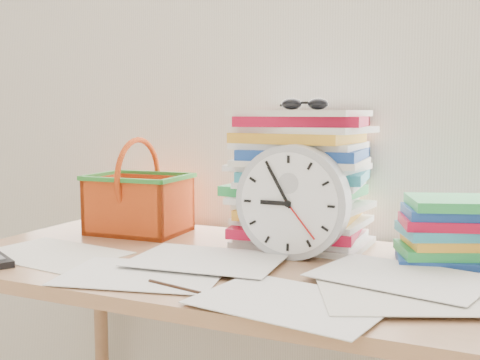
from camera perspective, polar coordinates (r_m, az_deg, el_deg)
The scene contains 9 objects.
curtain at distance 1.73m, azimuth 5.67°, elevation 13.30°, with size 2.40×0.01×2.50m, color silver.
desk at distance 1.42m, azimuth 0.25°, elevation -10.61°, with size 1.40×0.70×0.75m.
paper_stack at distance 1.56m, azimuth 5.69°, elevation 0.19°, with size 0.35×0.29×0.35m, color white, non-canonical shape.
clock at distance 1.41m, azimuth 5.01°, elevation -2.08°, with size 0.27×0.27×0.05m, color #B2B4B8.
sunglasses at distance 1.54m, azimuth 6.16°, elevation 7.18°, with size 0.14×0.11×0.03m, color black, non-canonical shape.
book_stack at distance 1.44m, azimuth 19.56°, elevation -4.60°, with size 0.26×0.20×0.15m, color white, non-canonical shape.
basket at distance 1.73m, azimuth -9.59°, elevation -0.61°, with size 0.27×0.21×0.27m, color #E35016, non-canonical shape.
pen at distance 1.19m, azimuth -6.28°, elevation -10.07°, with size 0.01×0.01×0.13m, color black.
scattered_papers at distance 1.40m, azimuth 0.25°, elevation -7.46°, with size 1.26×0.42×0.02m, color white, non-canonical shape.
Camera 1 is at (0.57, 0.36, 1.09)m, focal length 45.00 mm.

